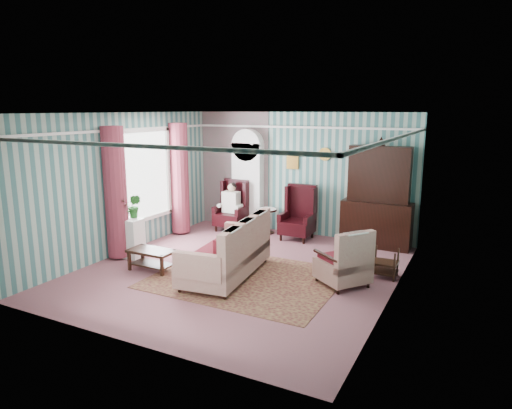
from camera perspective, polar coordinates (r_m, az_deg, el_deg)
The scene contains 17 objects.
floor at distance 8.63m, azimuth -2.00°, elevation -8.26°, with size 6.00×6.00×0.00m, color #94565C.
room_shell at distance 8.63m, azimuth -5.14°, elevation 5.41°, with size 5.53×6.02×2.91m.
bookcase at distance 11.40m, azimuth -1.07°, elevation 2.53°, with size 0.80×0.28×2.24m, color silver.
dresser_hutch at distance 10.17m, azimuth 14.98°, elevation 1.33°, with size 1.50×0.56×2.36m, color black.
wingback_left at distance 11.27m, azimuth -3.11°, elevation -0.15°, with size 0.76×0.80×1.25m, color black.
wingback_right at distance 10.52m, azimuth 5.16°, elevation -1.05°, with size 0.76×0.80×1.25m, color black.
seated_woman at distance 11.28m, azimuth -3.11°, elevation -0.32°, with size 0.44×0.40×1.18m, color silver, non-canonical shape.
round_side_table at distance 11.07m, azimuth 1.34°, elevation -2.09°, with size 0.50×0.50×0.60m, color black.
nest_table at distance 8.56m, azimuth 15.79°, elevation -7.00°, with size 0.45×0.38×0.54m, color black.
plant_stand at distance 9.64m, azimuth -15.53°, elevation -4.05°, with size 0.55×0.35×0.80m, color silver.
rug at distance 8.25m, azimuth -1.18°, elevation -9.19°, with size 3.20×2.60×0.01m, color #4F1A1D.
sofa at distance 8.22m, azimuth -3.81°, elevation -5.39°, with size 2.18×1.06×1.07m, color beige.
floral_armchair at distance 7.98m, azimuth 10.81°, elevation -6.83°, with size 0.83×0.74×0.89m, color beige.
coffee_table at distance 8.81m, azimuth -12.89°, elevation -6.78°, with size 0.87×0.47×0.40m, color black.
potted_plant_a at distance 9.46m, azimuth -16.31°, elevation -0.53°, with size 0.39×0.34×0.43m, color #2A591C.
potted_plant_b at distance 9.56m, azimuth -14.95°, elevation -0.18°, with size 0.26×0.21×0.48m, color #1B5920.
potted_plant_c at distance 9.58m, azimuth -16.15°, elevation -0.62°, with size 0.20×0.20×0.35m, color #1F5019.
Camera 1 is at (3.94, -7.08, 2.98)m, focal length 32.00 mm.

